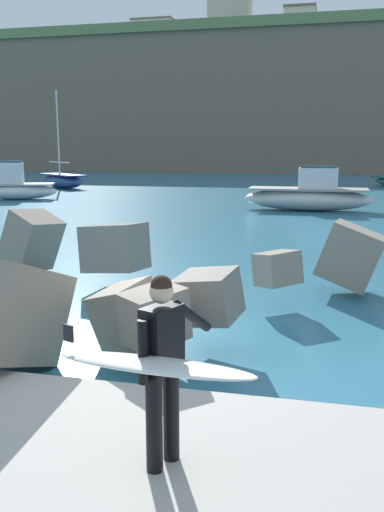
# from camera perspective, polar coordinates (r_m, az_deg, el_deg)

# --- Properties ---
(ground_plane) EXTENTS (400.00, 400.00, 0.00)m
(ground_plane) POSITION_cam_1_polar(r_m,az_deg,el_deg) (8.73, -4.87, -9.49)
(ground_plane) COLOR #2D6B84
(walkway_path) EXTENTS (48.00, 4.40, 0.24)m
(walkway_path) POSITION_cam_1_polar(r_m,az_deg,el_deg) (5.43, -19.06, -22.56)
(walkway_path) COLOR #B2ADA3
(walkway_path) RESTS_ON ground
(breakwater_jetty) EXTENTS (32.28, 7.21, 2.43)m
(breakwater_jetty) POSITION_cam_1_polar(r_m,az_deg,el_deg) (10.88, -12.94, 0.45)
(breakwater_jetty) COLOR gray
(breakwater_jetty) RESTS_ON ground
(surfer_with_board) EXTENTS (2.06, 1.50, 1.78)m
(surfer_with_board) POSITION_cam_1_polar(r_m,az_deg,el_deg) (4.80, -3.63, -10.89)
(surfer_with_board) COLOR black
(surfer_with_board) RESTS_ON walkway_path
(boat_mid_left) EXTENTS (4.89, 2.90, 2.31)m
(boat_mid_left) POSITION_cam_1_polar(r_m,az_deg,el_deg) (34.81, -17.81, 6.81)
(boat_mid_left) COLOR white
(boat_mid_left) RESTS_ON ground
(boat_mid_centre) EXTENTS (6.29, 2.00, 2.22)m
(boat_mid_centre) POSITION_cam_1_polar(r_m,az_deg,el_deg) (27.87, 12.08, 6.16)
(boat_mid_centre) COLOR beige
(boat_mid_centre) RESTS_ON ground
(boat_mid_right) EXTENTS (5.47, 4.80, 7.32)m
(boat_mid_right) POSITION_cam_1_polar(r_m,az_deg,el_deg) (43.79, -13.31, 7.68)
(boat_mid_right) COLOR navy
(boat_mid_right) RESTS_ON ground
(headland_bluff) EXTENTS (112.19, 40.78, 17.82)m
(headland_bluff) POSITION_cam_1_polar(r_m,az_deg,el_deg) (86.98, 9.13, 14.96)
(headland_bluff) COLOR #756651
(headland_bluff) RESTS_ON ground
(station_building_west) EXTENTS (4.39, 7.35, 5.61)m
(station_building_west) POSITION_cam_1_polar(r_m,az_deg,el_deg) (101.62, -3.92, 21.16)
(station_building_west) COLOR #B2ADA3
(station_building_west) RESTS_ON headland_bluff
(station_building_central) EXTENTS (6.97, 4.79, 6.03)m
(station_building_central) POSITION_cam_1_polar(r_m,az_deg,el_deg) (98.77, -3.93, 21.58)
(station_building_central) COLOR beige
(station_building_central) RESTS_ON headland_bluff
(station_building_east) EXTENTS (4.49, 6.76, 4.60)m
(station_building_east) POSITION_cam_1_polar(r_m,az_deg,el_deg) (86.66, 11.15, 22.39)
(station_building_east) COLOR beige
(station_building_east) RESTS_ON headland_bluff
(station_building_annex) EXTENTS (5.82, 5.16, 5.98)m
(station_building_annex) POSITION_cam_1_polar(r_m,az_deg,el_deg) (83.30, 3.97, 23.51)
(station_building_annex) COLOR #B2ADA3
(station_building_annex) RESTS_ON headland_bluff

